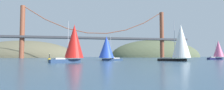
% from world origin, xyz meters
% --- Properties ---
extents(ground_plane, '(360.00, 360.00, 0.00)m').
position_xyz_m(ground_plane, '(0.00, 0.00, 0.00)').
color(ground_plane, '#385670').
extents(headland_left, '(81.85, 44.00, 27.51)m').
position_xyz_m(headland_left, '(-55.00, 135.00, 0.00)').
color(headland_left, '#6B664C').
rests_on(headland_left, ground_plane).
extents(headland_right, '(86.95, 44.00, 32.39)m').
position_xyz_m(headland_right, '(60.00, 135.00, 0.00)').
color(headland_right, '#5B6647').
rests_on(headland_right, ground_plane).
extents(suspension_bridge, '(127.87, 6.00, 32.53)m').
position_xyz_m(suspension_bridge, '(0.00, 95.00, 14.27)').
color(suspension_bridge, brown).
rests_on(suspension_bridge, ground_plane).
extents(sailboat_red_spinnaker, '(8.79, 6.26, 9.97)m').
position_xyz_m(sailboat_red_spinnaker, '(-13.75, 22.15, 4.87)').
color(sailboat_red_spinnaker, navy).
rests_on(sailboat_red_spinnaker, ground_plane).
extents(sailboat_white_mainsail, '(9.94, 8.48, 12.25)m').
position_xyz_m(sailboat_white_mainsail, '(17.47, 26.08, 5.77)').
color(sailboat_white_mainsail, black).
rests_on(sailboat_white_mainsail, ground_plane).
extents(sailboat_yellow_sail, '(6.62, 7.19, 8.14)m').
position_xyz_m(sailboat_yellow_sail, '(-1.77, 47.82, 3.87)').
color(sailboat_yellow_sail, white).
rests_on(sailboat_yellow_sail, ground_plane).
extents(sailboat_blue_spinnaker, '(8.88, 6.19, 8.45)m').
position_xyz_m(sailboat_blue_spinnaker, '(-3.16, 36.66, 4.34)').
color(sailboat_blue_spinnaker, navy).
rests_on(sailboat_blue_spinnaker, ground_plane).
extents(sailboat_pink_spinnaker, '(6.82, 3.93, 7.83)m').
position_xyz_m(sailboat_pink_spinnaker, '(42.24, 39.53, 4.08)').
color(sailboat_pink_spinnaker, '#191E4C').
rests_on(sailboat_pink_spinnaker, ground_plane).
extents(channel_buoy, '(1.10, 1.10, 2.64)m').
position_xyz_m(channel_buoy, '(-21.44, 36.82, 0.37)').
color(channel_buoy, gold).
rests_on(channel_buoy, ground_plane).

